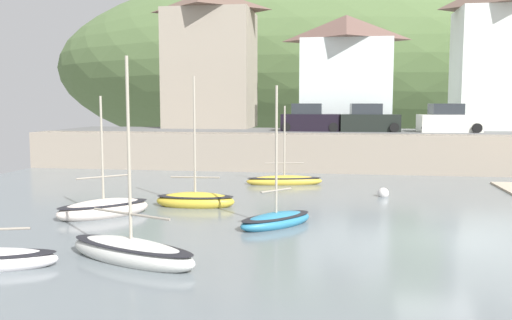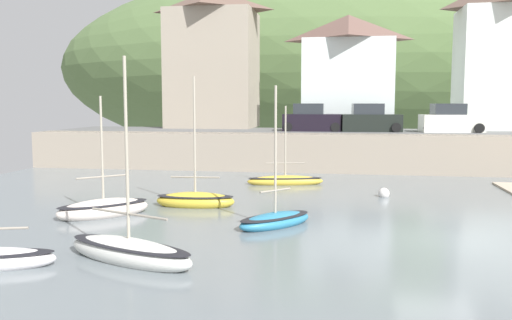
{
  "view_description": "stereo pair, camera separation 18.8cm",
  "coord_description": "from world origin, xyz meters",
  "px_view_note": "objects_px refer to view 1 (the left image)",
  "views": [
    {
      "loc": [
        -3.2,
        -18.18,
        4.46
      ],
      "look_at": [
        -6.75,
        4.75,
        1.98
      ],
      "focal_mm": 38.21,
      "sensor_mm": 36.0,
      "label": 1
    },
    {
      "loc": [
        -3.01,
        -18.15,
        4.46
      ],
      "look_at": [
        -6.75,
        4.75,
        1.98
      ],
      "focal_mm": 38.21,
      "sensor_mm": 36.0,
      "label": 2
    }
  ],
  "objects_px": {
    "waterfront_building_centre": "(345,71)",
    "waterfront_building_right": "(500,53)",
    "parked_car_end_of_row": "(448,120)",
    "fishing_boat_green": "(195,200)",
    "mooring_buoy": "(383,193)",
    "sailboat_nearest_shore": "(276,220)",
    "waterfront_building_left": "(211,58)",
    "parked_car_near_slipway": "(310,120)",
    "sailboat_blue_trim": "(104,209)",
    "motorboat_with_cabin": "(284,180)",
    "rowboat_small_beached": "(131,251)",
    "parked_car_by_wall": "(368,120)"
  },
  "relations": [
    {
      "from": "sailboat_nearest_shore",
      "to": "mooring_buoy",
      "type": "xyz_separation_m",
      "value": [
        4.3,
        6.89,
        -0.08
      ]
    },
    {
      "from": "waterfront_building_right",
      "to": "fishing_boat_green",
      "type": "xyz_separation_m",
      "value": [
        -17.73,
        -21.05,
        -7.83
      ]
    },
    {
      "from": "waterfront_building_centre",
      "to": "parked_car_near_slipway",
      "type": "height_order",
      "value": "waterfront_building_centre"
    },
    {
      "from": "waterfront_building_centre",
      "to": "sailboat_nearest_shore",
      "type": "distance_m",
      "value": 25.24
    },
    {
      "from": "parked_car_end_of_row",
      "to": "fishing_boat_green",
      "type": "bearing_deg",
      "value": -135.76
    },
    {
      "from": "mooring_buoy",
      "to": "fishing_boat_green",
      "type": "bearing_deg",
      "value": -155.51
    },
    {
      "from": "waterfront_building_right",
      "to": "parked_car_end_of_row",
      "type": "height_order",
      "value": "waterfront_building_right"
    },
    {
      "from": "waterfront_building_right",
      "to": "sailboat_nearest_shore",
      "type": "bearing_deg",
      "value": -119.79
    },
    {
      "from": "parked_car_end_of_row",
      "to": "mooring_buoy",
      "type": "xyz_separation_m",
      "value": [
        -5.25,
        -12.83,
        -3.05
      ]
    },
    {
      "from": "waterfront_building_centre",
      "to": "waterfront_building_right",
      "type": "height_order",
      "value": "waterfront_building_right"
    },
    {
      "from": "waterfront_building_right",
      "to": "parked_car_by_wall",
      "type": "distance_m",
      "value": 11.76
    },
    {
      "from": "rowboat_small_beached",
      "to": "motorboat_with_cabin",
      "type": "height_order",
      "value": "rowboat_small_beached"
    },
    {
      "from": "sailboat_blue_trim",
      "to": "fishing_boat_green",
      "type": "relative_size",
      "value": 0.85
    },
    {
      "from": "parked_car_near_slipway",
      "to": "parked_car_by_wall",
      "type": "relative_size",
      "value": 0.97
    },
    {
      "from": "sailboat_nearest_shore",
      "to": "parked_car_by_wall",
      "type": "distance_m",
      "value": 20.38
    },
    {
      "from": "waterfront_building_centre",
      "to": "parked_car_near_slipway",
      "type": "distance_m",
      "value": 6.3
    },
    {
      "from": "waterfront_building_centre",
      "to": "mooring_buoy",
      "type": "distance_m",
      "value": 18.66
    },
    {
      "from": "waterfront_building_centre",
      "to": "waterfront_building_right",
      "type": "xyz_separation_m",
      "value": [
        11.3,
        0.0,
        1.27
      ]
    },
    {
      "from": "waterfront_building_centre",
      "to": "waterfront_building_right",
      "type": "relative_size",
      "value": 0.78
    },
    {
      "from": "rowboat_small_beached",
      "to": "motorboat_with_cabin",
      "type": "bearing_deg",
      "value": 102.02
    },
    {
      "from": "sailboat_blue_trim",
      "to": "sailboat_nearest_shore",
      "type": "bearing_deg",
      "value": -50.61
    },
    {
      "from": "waterfront_building_left",
      "to": "waterfront_building_centre",
      "type": "distance_m",
      "value": 10.8
    },
    {
      "from": "waterfront_building_left",
      "to": "parked_car_near_slipway",
      "type": "distance_m",
      "value": 10.53
    },
    {
      "from": "motorboat_with_cabin",
      "to": "mooring_buoy",
      "type": "distance_m",
      "value": 5.89
    },
    {
      "from": "waterfront_building_left",
      "to": "sailboat_blue_trim",
      "type": "xyz_separation_m",
      "value": [
        1.29,
        -23.55,
        -7.68
      ]
    },
    {
      "from": "sailboat_blue_trim",
      "to": "parked_car_by_wall",
      "type": "bearing_deg",
      "value": 14.84
    },
    {
      "from": "waterfront_building_centre",
      "to": "mooring_buoy",
      "type": "relative_size",
      "value": 16.55
    },
    {
      "from": "mooring_buoy",
      "to": "waterfront_building_centre",
      "type": "bearing_deg",
      "value": 95.7
    },
    {
      "from": "waterfront_building_left",
      "to": "sailboat_nearest_shore",
      "type": "xyz_separation_m",
      "value": [
        8.17,
        -24.22,
        -7.73
      ]
    },
    {
      "from": "waterfront_building_right",
      "to": "mooring_buoy",
      "type": "bearing_deg",
      "value": -118.91
    },
    {
      "from": "motorboat_with_cabin",
      "to": "mooring_buoy",
      "type": "xyz_separation_m",
      "value": [
        5.02,
        -3.07,
        -0.07
      ]
    },
    {
      "from": "sailboat_blue_trim",
      "to": "fishing_boat_green",
      "type": "xyz_separation_m",
      "value": [
        3.02,
        2.5,
        -0.01
      ]
    },
    {
      "from": "rowboat_small_beached",
      "to": "motorboat_with_cabin",
      "type": "xyz_separation_m",
      "value": [
        2.78,
        14.95,
        -0.06
      ]
    },
    {
      "from": "motorboat_with_cabin",
      "to": "sailboat_nearest_shore",
      "type": "bearing_deg",
      "value": -98.17
    },
    {
      "from": "parked_car_by_wall",
      "to": "mooring_buoy",
      "type": "bearing_deg",
      "value": -94.38
    },
    {
      "from": "parked_car_end_of_row",
      "to": "mooring_buoy",
      "type": "bearing_deg",
      "value": -119.01
    },
    {
      "from": "sailboat_blue_trim",
      "to": "fishing_boat_green",
      "type": "height_order",
      "value": "fishing_boat_green"
    },
    {
      "from": "waterfront_building_left",
      "to": "parked_car_near_slipway",
      "type": "relative_size",
      "value": 2.68
    },
    {
      "from": "waterfront_building_right",
      "to": "parked_car_near_slipway",
      "type": "relative_size",
      "value": 2.73
    },
    {
      "from": "parked_car_near_slipway",
      "to": "sailboat_nearest_shore",
      "type": "bearing_deg",
      "value": -90.37
    },
    {
      "from": "rowboat_small_beached",
      "to": "sailboat_blue_trim",
      "type": "relative_size",
      "value": 1.21
    },
    {
      "from": "sailboat_blue_trim",
      "to": "parked_car_end_of_row",
      "type": "height_order",
      "value": "sailboat_blue_trim"
    },
    {
      "from": "waterfront_building_centre",
      "to": "fishing_boat_green",
      "type": "relative_size",
      "value": 1.53
    },
    {
      "from": "motorboat_with_cabin",
      "to": "fishing_boat_green",
      "type": "height_order",
      "value": "fishing_boat_green"
    },
    {
      "from": "waterfront_building_left",
      "to": "sailboat_nearest_shore",
      "type": "bearing_deg",
      "value": -71.35
    },
    {
      "from": "waterfront_building_left",
      "to": "mooring_buoy",
      "type": "distance_m",
      "value": 22.74
    },
    {
      "from": "parked_car_near_slipway",
      "to": "parked_car_end_of_row",
      "type": "bearing_deg",
      "value": -0.16
    },
    {
      "from": "rowboat_small_beached",
      "to": "parked_car_end_of_row",
      "type": "height_order",
      "value": "rowboat_small_beached"
    },
    {
      "from": "rowboat_small_beached",
      "to": "parked_car_end_of_row",
      "type": "xyz_separation_m",
      "value": [
        13.05,
        24.71,
        2.92
      ]
    },
    {
      "from": "waterfront_building_left",
      "to": "parked_car_by_wall",
      "type": "xyz_separation_m",
      "value": [
        12.35,
        -4.5,
        -4.77
      ]
    }
  ]
}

